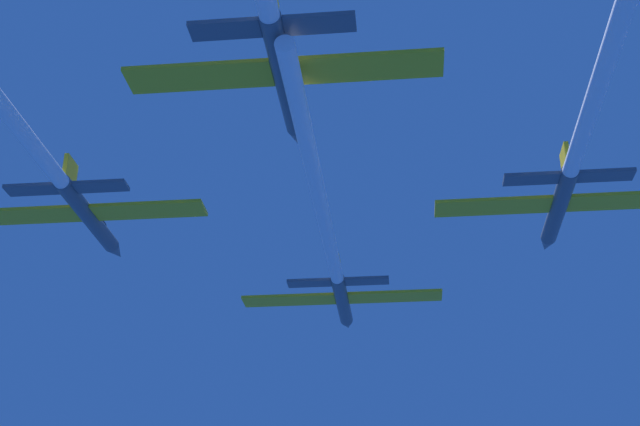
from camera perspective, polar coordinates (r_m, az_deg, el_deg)
The scene contains 3 objects.
jet_lead at distance 67.71m, azimuth 0.72°, elevation -2.43°, with size 17.64×45.56×2.92m.
jet_left_wing at distance 58.78m, azimuth -17.90°, elevation 3.81°, with size 17.64×41.25×2.92m.
jet_right_wing at distance 55.60m, azimuth 16.84°, elevation 5.20°, with size 17.64×43.79×2.92m.
Camera 1 is at (5.29, -73.53, -27.42)m, focal length 49.01 mm.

